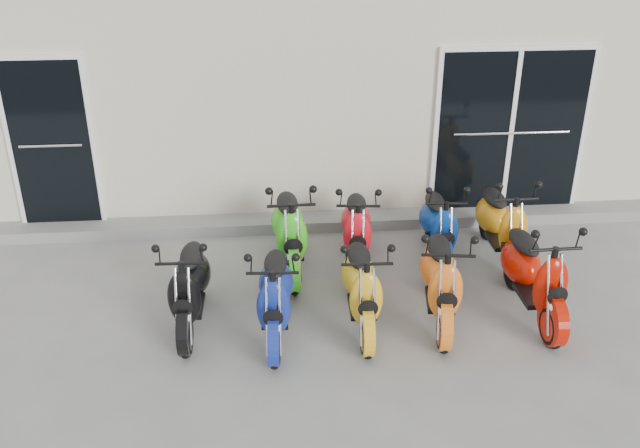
# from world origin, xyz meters

# --- Properties ---
(ground) EXTENTS (80.00, 80.00, 0.00)m
(ground) POSITION_xyz_m (0.00, 0.00, 0.00)
(ground) COLOR gray
(ground) RESTS_ON ground
(building) EXTENTS (14.00, 6.00, 3.20)m
(building) POSITION_xyz_m (0.00, 5.20, 1.60)
(building) COLOR beige
(building) RESTS_ON ground
(front_step) EXTENTS (14.00, 0.40, 0.15)m
(front_step) POSITION_xyz_m (0.00, 2.02, 0.07)
(front_step) COLOR gray
(front_step) RESTS_ON ground
(door_left) EXTENTS (1.07, 0.08, 2.22)m
(door_left) POSITION_xyz_m (-3.20, 2.17, 1.26)
(door_left) COLOR black
(door_left) RESTS_ON front_step
(door_right) EXTENTS (2.02, 0.08, 2.22)m
(door_right) POSITION_xyz_m (2.60, 2.17, 1.26)
(door_right) COLOR black
(door_right) RESTS_ON front_step
(scooter_front_black) EXTENTS (0.61, 1.56, 1.14)m
(scooter_front_black) POSITION_xyz_m (-1.39, -0.12, 0.57)
(scooter_front_black) COLOR black
(scooter_front_black) RESTS_ON ground
(scooter_front_blue) EXTENTS (0.64, 1.56, 1.13)m
(scooter_front_blue) POSITION_xyz_m (-0.53, -0.35, 0.57)
(scooter_front_blue) COLOR navy
(scooter_front_blue) RESTS_ON ground
(scooter_front_orange_a) EXTENTS (0.61, 1.56, 1.14)m
(scooter_front_orange_a) POSITION_xyz_m (0.36, -0.27, 0.57)
(scooter_front_orange_a) COLOR gold
(scooter_front_orange_a) RESTS_ON ground
(scooter_front_orange_b) EXTENTS (0.81, 1.68, 1.19)m
(scooter_front_orange_b) POSITION_xyz_m (1.18, -0.23, 0.60)
(scooter_front_orange_b) COLOR orange
(scooter_front_orange_b) RESTS_ON ground
(scooter_front_red) EXTENTS (0.64, 1.66, 1.22)m
(scooter_front_red) POSITION_xyz_m (2.16, -0.22, 0.61)
(scooter_front_red) COLOR #B51202
(scooter_front_red) RESTS_ON ground
(scooter_back_green) EXTENTS (0.65, 1.68, 1.23)m
(scooter_back_green) POSITION_xyz_m (-0.32, 0.97, 0.61)
(scooter_back_green) COLOR green
(scooter_back_green) RESTS_ON ground
(scooter_back_red) EXTENTS (0.71, 1.57, 1.12)m
(scooter_back_red) POSITION_xyz_m (0.47, 1.04, 0.56)
(scooter_back_red) COLOR red
(scooter_back_red) RESTS_ON ground
(scooter_back_blue) EXTENTS (0.64, 1.53, 1.10)m
(scooter_back_blue) POSITION_xyz_m (1.45, 1.05, 0.55)
(scooter_back_blue) COLOR navy
(scooter_back_blue) RESTS_ON ground
(scooter_back_yellow) EXTENTS (0.59, 1.58, 1.16)m
(scooter_back_yellow) POSITION_xyz_m (2.21, 1.01, 0.58)
(scooter_back_yellow) COLOR orange
(scooter_back_yellow) RESTS_ON ground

